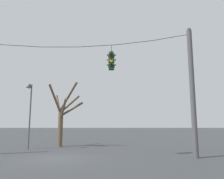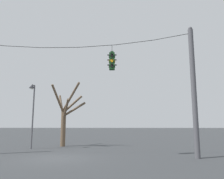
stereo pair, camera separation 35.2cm
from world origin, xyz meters
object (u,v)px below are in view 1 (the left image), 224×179
(utility_pole_right, at_px, (193,90))
(street_lamp, at_px, (30,101))
(traffic_light_over_intersection, at_px, (112,61))
(bare_tree, at_px, (63,116))

(utility_pole_right, relative_size, street_lamp, 1.56)
(utility_pole_right, distance_m, traffic_light_over_intersection, 5.37)
(utility_pole_right, bearing_deg, traffic_light_over_intersection, -180.00)
(traffic_light_over_intersection, height_order, street_lamp, traffic_light_over_intersection)
(utility_pole_right, height_order, street_lamp, utility_pole_right)
(utility_pole_right, height_order, traffic_light_over_intersection, utility_pole_right)
(traffic_light_over_intersection, bearing_deg, street_lamp, 147.52)
(traffic_light_over_intersection, relative_size, street_lamp, 0.31)
(utility_pole_right, bearing_deg, street_lamp, 160.07)
(street_lamp, relative_size, bare_tree, 0.93)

